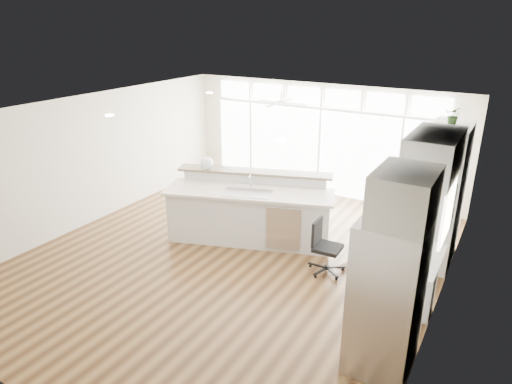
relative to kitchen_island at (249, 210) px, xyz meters
The scene contains 24 objects.
floor 1.01m from the kitchen_island, 82.15° to the right, with size 7.00×8.00×0.02m, color #482C16.
ceiling 2.20m from the kitchen_island, 82.15° to the right, with size 7.00×8.00×0.02m, color white.
wall_back 3.32m from the kitchen_island, 88.15° to the left, with size 7.00×0.04×2.70m, color beige.
wall_front 4.81m from the kitchen_island, 88.74° to the right, with size 7.00×0.04×2.70m, color beige.
wall_left 3.55m from the kitchen_island, 167.39° to the right, with size 0.04×8.00×2.70m, color beige.
wall_right 3.75m from the kitchen_island, 11.89° to the right, with size 0.04×8.00×2.70m, color beige.
glass_wall 3.21m from the kitchen_island, 88.12° to the left, with size 5.80×0.06×2.08m, color white.
transom_row 3.63m from the kitchen_island, 88.12° to the left, with size 5.90×0.06×0.40m, color white.
desk_window 3.71m from the kitchen_island, ahead, with size 0.04×0.85×0.85m, color white.
ceiling_fan 2.78m from the kitchen_island, 100.96° to the left, with size 1.16×1.16×0.32m, color white.
recessed_lights 2.12m from the kitchen_island, 79.40° to the right, with size 3.40×3.00×0.02m, color white.
oven_cabinet 3.49m from the kitchen_island, 17.63° to the left, with size 0.64×1.20×2.50m, color silver.
desk_nook 3.28m from the kitchen_island, ahead, with size 0.72×1.30×0.76m, color silver.
upper_cabinets 3.72m from the kitchen_island, ahead, with size 0.64×1.30×0.64m, color silver.
refrigerator 3.86m from the kitchen_island, 33.27° to the right, with size 0.76×0.90×2.00m, color silver.
fridge_cabinet 4.23m from the kitchen_island, 32.79° to the right, with size 0.64×0.90×0.60m, color silver.
framed_photos 3.65m from the kitchen_island, ahead, with size 0.06×0.22×0.80m, color black.
kitchen_island is the anchor object (origin of this frame).
rug 2.50m from the kitchen_island, ahead, with size 0.90×0.65×0.01m, color #391D12.
office_chair 1.82m from the kitchen_island, 11.27° to the right, with size 0.49×0.45×0.93m, color black.
fishbowl 1.29m from the kitchen_island, behind, with size 0.26×0.26×0.26m, color silver.
monitor 3.20m from the kitchen_island, ahead, with size 0.08×0.45×0.38m, color black.
keyboard 3.02m from the kitchen_island, ahead, with size 0.12×0.33×0.02m, color silver.
potted_plant 3.96m from the kitchen_island, 17.63° to the left, with size 0.26×0.29×0.23m, color #365D28.
Camera 1 is at (4.11, -6.18, 4.13)m, focal length 32.00 mm.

